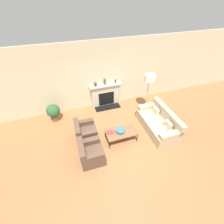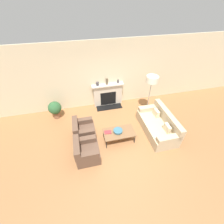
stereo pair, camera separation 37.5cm
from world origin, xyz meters
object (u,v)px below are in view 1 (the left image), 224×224
Objects in this scene: book at (110,132)px; bowl at (120,130)px; mantel_vase_left at (95,84)px; couch at (159,123)px; fireplace at (106,95)px; armchair_far at (85,132)px; floor_lamp at (150,81)px; coffee_table at (121,132)px; potted_plant at (53,112)px; mantel_vase_center_left at (105,82)px; armchair_near at (91,153)px; mantel_vase_center_right at (116,81)px.

bowl is at bearing -4.84° from book.
couch is at bearing -48.21° from mantel_vase_left.
fireplace is 2.23m from armchair_far.
bowl is (-1.62, -0.05, 0.15)m from couch.
mantel_vase_left is (-2.05, 0.91, -0.31)m from floor_lamp.
couch is at bearing 2.71° from coffee_table.
floor_lamp is 4.11m from potted_plant.
book reaches higher than coffee_table.
mantel_vase_center_left reaches higher than potted_plant.
fireplace is at bearing 88.01° from coffee_table.
armchair_near is 1.00× the size of armchair_far.
book is (-1.98, 0.00, 0.10)m from couch.
floor_lamp is at bearing 175.40° from couch.
mantel_vase_center_left is 0.50m from mantel_vase_center_right.
armchair_near is at bearing -156.91° from bowl.
mantel_vase_left is (-1.95, 2.18, 0.84)m from couch.
potted_plant reaches higher than armchair_far.
floor_lamp reaches higher than coffee_table.
fireplace reaches higher than potted_plant.
armchair_far is 0.46× the size of floor_lamp.
mantel_vase_center_left is (0.44, 2.18, 0.80)m from book.
mantel_vase_center_right is (1.78, 2.74, 0.84)m from armchair_near.
armchair_far reaches higher than bowl.
floor_lamp reaches higher than book.
floor_lamp is 6.23× the size of mantel_vase_center_left.
floor_lamp is (2.91, 0.91, 1.15)m from armchair_far.
couch is 3.05m from mantel_vase_left.
armchair_near is 2.40× the size of bowl.
coffee_table is 4.05× the size of mantel_vase_center_left.
potted_plant is at bearing -167.10° from mantel_vase_left.
couch reaches higher than potted_plant.
couch reaches higher than coffee_table.
fireplace is 5.54× the size of book.
potted_plant is at bearing -171.22° from mantel_vase_center_right.
couch is 7.26× the size of book.
armchair_near is at bearing -142.29° from book.
armchair_far is 2.18m from mantel_vase_left.
armchair_far is at bearing 160.73° from bowl.
coffee_table is 3.40× the size of bowl.
floor_lamp is (1.72, 1.32, 1.00)m from bowl.
bowl is (-0.03, 0.02, 0.08)m from coffee_table.
armchair_near is 3.16m from mantel_vase_center_left.
mantel_vase_left is 0.19× the size of potted_plant.
mantel_vase_center_right is at bearing 75.30° from bowl.
mantel_vase_left is at bearing 12.90° from potted_plant.
floor_lamp is 2.20× the size of potted_plant.
couch is 2.39× the size of armchair_near.
bowl reaches higher than coffee_table.
fireplace is at bearing -25.53° from armchair_near.
fireplace is 4.38× the size of bowl.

